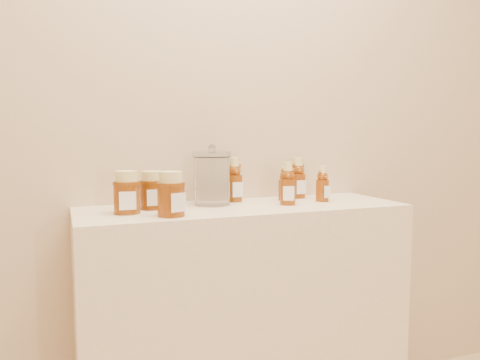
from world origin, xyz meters
name	(u,v)px	position (x,y,z in m)	size (l,w,h in m)	color
wall_back	(226,87)	(0.00, 1.75, 1.35)	(3.50, 0.02, 2.70)	#CAAB88
display_table	(244,324)	(0.00, 1.55, 0.45)	(1.20, 0.40, 0.90)	beige
bear_bottle_back_left	(234,177)	(0.01, 1.68, 1.00)	(0.07, 0.07, 0.20)	#632907
bear_bottle_back_mid	(285,181)	(0.21, 1.63, 0.98)	(0.05, 0.05, 0.15)	#632907
bear_bottle_back_right	(298,175)	(0.29, 1.68, 0.99)	(0.06, 0.06, 0.19)	#632907
bear_bottle_front_left	(288,181)	(0.16, 1.52, 0.99)	(0.06, 0.06, 0.18)	#632907
bear_bottle_front_right	(322,181)	(0.33, 1.55, 0.98)	(0.05, 0.05, 0.16)	#632907
honey_jar_left	(127,192)	(-0.42, 1.54, 0.97)	(0.09, 0.09, 0.14)	#632907
honey_jar_back	(152,190)	(-0.33, 1.60, 0.97)	(0.09, 0.09, 0.13)	#632907
honey_jar_front	(171,194)	(-0.30, 1.44, 0.97)	(0.09, 0.09, 0.14)	#632907
glass_canister	(212,176)	(-0.10, 1.62, 1.01)	(0.14, 0.14, 0.22)	white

